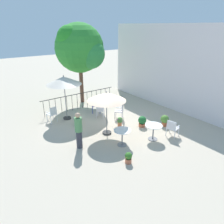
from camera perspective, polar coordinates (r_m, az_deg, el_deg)
name	(u,v)px	position (r m, az deg, el deg)	size (l,w,h in m)	color
ground_plane	(109,126)	(11.19, -0.81, -3.85)	(60.00, 60.00, 0.00)	#BCAC95
villa_facade	(172,68)	(13.59, 16.04, 11.44)	(10.38, 0.30, 5.10)	white
terrace_railing	(80,98)	(13.46, -8.82, 3.68)	(0.03, 5.05, 1.01)	black
shade_tree	(80,48)	(14.05, -8.65, 16.94)	(3.27, 3.11, 5.20)	brown
patio_umbrella_0	(106,97)	(9.70, -1.51, 4.11)	(1.85, 1.85, 2.19)	#2D2D2D
patio_umbrella_1	(64,81)	(11.60, -13.03, 8.29)	(1.90, 1.90, 2.53)	#2D2D2D
cafe_table_0	(122,135)	(9.26, 2.81, -6.19)	(0.77, 0.77, 0.75)	white
cafe_table_1	(153,129)	(9.89, 11.25, -4.68)	(0.80, 0.80, 0.74)	white
patio_chair_0	(120,110)	(11.85, 2.29, 0.57)	(0.62, 0.61, 0.94)	silver
patio_chair_1	(52,113)	(11.88, -16.00, -0.32)	(0.53, 0.50, 0.91)	silver
patio_chair_2	(95,104)	(12.73, -4.77, 2.12)	(0.61, 0.63, 0.95)	#374291
patio_chair_3	(100,109)	(11.93, -3.29, 0.73)	(0.60, 0.60, 0.95)	white
patio_chair_4	(172,127)	(10.37, 16.14, -4.02)	(0.57, 0.55, 0.85)	silver
potted_plant_0	(128,158)	(8.30, 4.50, -12.30)	(0.28, 0.28, 0.46)	#C26848
potted_plant_1	(77,120)	(11.36, -9.44, -2.06)	(0.37, 0.37, 0.53)	#BB6342
potted_plant_2	(142,121)	(11.13, 8.24, -2.51)	(0.43, 0.43, 0.58)	#BF6341
potted_plant_3	(165,120)	(11.39, 14.18, -2.11)	(0.43, 0.43, 0.62)	#BB5936
potted_plant_4	(101,99)	(14.31, -3.10, 3.54)	(0.32, 0.32, 0.60)	#A55031
potted_plant_5	(120,121)	(10.97, 2.13, -2.56)	(0.31, 0.32, 0.56)	#CE7348
standing_person	(79,130)	(9.04, -9.10, -4.92)	(0.42, 0.42, 1.65)	#33333D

